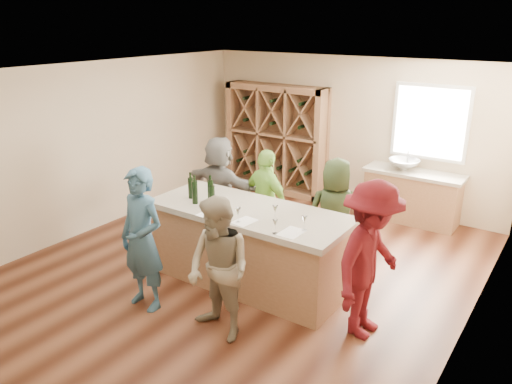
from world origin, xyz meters
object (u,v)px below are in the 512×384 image
Objects in this scene: person_far_left at (220,187)px; tasting_counter_base at (249,249)px; wine_bottle_d at (212,197)px; wine_rack at (276,139)px; person_near_left at (142,240)px; person_server at (370,260)px; person_far_mid at (266,202)px; wine_bottle_b at (195,192)px; person_far_right at (335,216)px; wine_bottle_c at (211,193)px; person_near_right at (219,270)px; wine_bottle_a at (191,188)px; sink at (404,165)px.

tasting_counter_base is at bearing 145.46° from person_far_left.
wine_bottle_d is 1.58m from person_far_left.
person_near_left is (1.05, -4.72, -0.20)m from wine_rack.
person_far_mid is at bearing 65.66° from person_server.
person_near_left reaches higher than wine_bottle_d.
person_far_mid is at bearing 86.44° from wine_bottle_d.
wine_bottle_b is 0.19× the size of person_far_right.
tasting_counter_base is (1.79, -3.52, -0.60)m from wine_rack.
wine_bottle_c is at bearing 80.90° from person_near_left.
person_near_left is 1.09× the size of person_near_right.
person_server is (1.77, -0.19, 0.42)m from tasting_counter_base.
wine_bottle_a is (0.88, -3.62, 0.13)m from wine_rack.
wine_rack is at bearing 103.72° from wine_bottle_a.
person_far_right reaches higher than wine_bottle_c.
wine_bottle_d is at bearing -42.65° from wine_bottle_c.
sink is 4.64m from person_near_right.
wine_rack is 3.86m from wine_bottle_c.
wine_bottle_d reaches higher than tasting_counter_base.
person_near_right is at bearing -39.40° from wine_bottle_b.
person_far_left reaches higher than tasting_counter_base.
person_near_right reaches higher than sink.
person_near_left is (-0.74, -1.20, 0.40)m from tasting_counter_base.
person_server is (3.56, -3.71, -0.18)m from wine_rack.
person_far_left reaches higher than person_far_mid.
sink is 0.30× the size of person_near_left.
person_near_right is (2.21, -4.68, -0.27)m from wine_rack.
person_far_right is (-1.00, 1.21, -0.10)m from person_server.
person_near_left reaches higher than sink.
tasting_counter_base is 1.08m from person_far_mid.
person_far_right is (1.67, 1.12, -0.40)m from wine_bottle_a.
person_far_left is (-0.87, 1.26, -0.39)m from wine_bottle_d.
wine_bottle_c reaches higher than tasting_counter_base.
wine_bottle_c is 1.08× the size of wine_bottle_d.
person_near_left reaches higher than person_far_mid.
person_far_left reaches higher than wine_bottle_d.
tasting_counter_base is at bearing 13.73° from wine_bottle_c.
wine_bottle_a is at bearing 166.20° from wine_bottle_d.
person_near_right reaches higher than person_far_right.
person_near_right reaches higher than wine_bottle_c.
person_server is at bearing -76.70° from sink.
person_server reaches higher than person_far_left.
person_near_left is (-0.31, -0.98, -0.33)m from wine_bottle_d.
person_far_left is (-0.57, 2.24, -0.06)m from person_near_left.
wine_rack is 1.34× the size of person_far_right.
tasting_counter_base is at bearing 27.02° from wine_bottle_d.
wine_rack reaches higher than person_server.
person_near_right is at bearing -48.09° from wine_bottle_d.
wine_bottle_a is at bearing 145.29° from wine_bottle_b.
tasting_counter_base is 0.88m from wine_bottle_d.
person_near_right is at bearing 131.88° from person_far_left.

